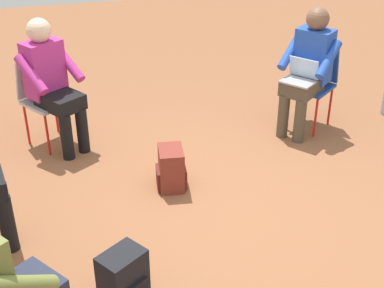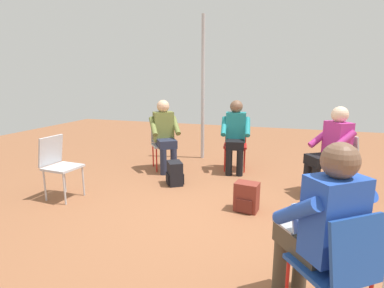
% 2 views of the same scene
% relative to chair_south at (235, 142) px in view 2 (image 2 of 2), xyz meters
% --- Properties ---
extents(ground_plane, '(14.00, 14.00, 0.00)m').
position_rel_chair_south_xyz_m(ground_plane, '(-0.02, 1.98, -0.50)').
color(ground_plane, brown).
extents(chair_south, '(0.46, 0.49, 0.85)m').
position_rel_chair_south_xyz_m(chair_south, '(0.00, 0.00, 0.00)').
color(chair_south, red).
rests_on(chair_south, ground).
extents(chair_southwest, '(0.58, 0.56, 0.85)m').
position_rel_chair_south_xyz_m(chair_southwest, '(-1.60, 0.79, 0.00)').
color(chair_southwest, '#B7B7BC').
rests_on(chair_southwest, ground).
extents(chair_southeast, '(0.57, 0.58, 0.85)m').
position_rel_chair_south_xyz_m(chair_southeast, '(1.26, 0.35, 0.00)').
color(chair_southeast, '#B7B7BC').
rests_on(chair_southeast, ground).
extents(chair_east, '(0.46, 0.43, 0.85)m').
position_rel_chair_south_xyz_m(chair_east, '(2.03, 2.10, 0.00)').
color(chair_east, '#B7B7BC').
rests_on(chair_east, ground).
extents(chair_northwest, '(0.57, 0.58, 0.85)m').
position_rel_chair_south_xyz_m(chair_northwest, '(-1.23, 3.43, 0.00)').
color(chair_northwest, '#1E4799').
rests_on(chair_northwest, ground).
extents(person_with_laptop, '(0.63, 0.64, 1.24)m').
position_rel_chair_south_xyz_m(person_with_laptop, '(-1.13, 3.29, 0.20)').
color(person_with_laptop, '#4C4233').
rests_on(person_with_laptop, ground).
extents(person_in_olive, '(0.63, 0.63, 1.24)m').
position_rel_chair_south_xyz_m(person_in_olive, '(1.17, 0.48, 0.20)').
color(person_in_olive, '#23283D').
rests_on(person_in_olive, ground).
extents(person_in_teal, '(0.54, 0.56, 1.24)m').
position_rel_chair_south_xyz_m(person_in_teal, '(-0.03, 0.16, 0.20)').
color(person_in_teal, black).
rests_on(person_in_teal, ground).
extents(person_in_magenta, '(0.63, 0.63, 1.24)m').
position_rel_chair_south_xyz_m(person_in_magenta, '(-1.45, 0.87, 0.20)').
color(person_in_magenta, black).
rests_on(person_in_magenta, ground).
extents(backpack_near_laptop_user, '(0.32, 0.34, 0.36)m').
position_rel_chair_south_xyz_m(backpack_near_laptop_user, '(0.73, 1.14, -0.34)').
color(backpack_near_laptop_user, black).
rests_on(backpack_near_laptop_user, ground).
extents(backpack_by_empty_chair, '(0.31, 0.28, 0.36)m').
position_rel_chair_south_xyz_m(backpack_by_empty_chair, '(-0.46, 1.74, -0.34)').
color(backpack_by_empty_chair, maroon).
rests_on(backpack_by_empty_chair, ground).
extents(tent_pole_near, '(0.07, 0.07, 2.79)m').
position_rel_chair_south_xyz_m(tent_pole_near, '(0.77, -0.53, 0.90)').
color(tent_pole_near, '#B2B2B7').
rests_on(tent_pole_near, ground).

